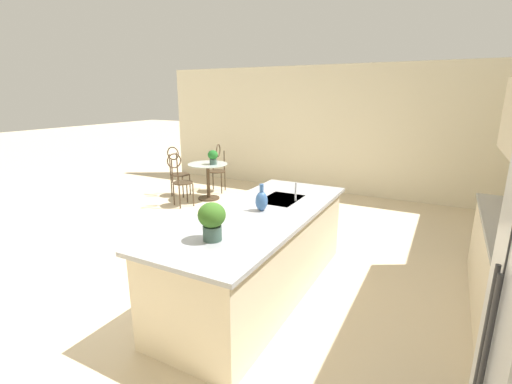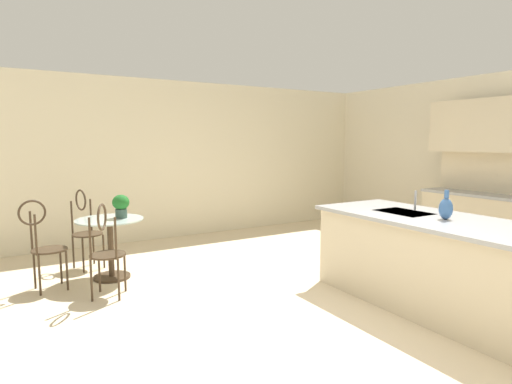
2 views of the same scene
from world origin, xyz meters
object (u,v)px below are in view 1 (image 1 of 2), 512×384
(chair_toward_desk, at_px, (178,169))
(vase_on_counter, at_px, (262,201))
(chair_by_island, at_px, (180,177))
(potted_plant_counter_far, at_px, (212,219))
(bistro_table, at_px, (208,178))
(potted_plant_on_table, at_px, (213,156))
(chair_near_window, at_px, (218,166))

(chair_toward_desk, relative_size, vase_on_counter, 3.62)
(chair_by_island, relative_size, chair_toward_desk, 1.00)
(potted_plant_counter_far, bearing_deg, bistro_table, -144.00)
(bistro_table, bearing_deg, vase_on_counter, 44.09)
(potted_plant_on_table, distance_m, vase_on_counter, 3.66)
(chair_by_island, xyz_separation_m, potted_plant_counter_far, (2.93, 2.79, 0.53))
(chair_by_island, xyz_separation_m, vase_on_counter, (2.03, 2.79, 0.46))
(chair_by_island, xyz_separation_m, potted_plant_on_table, (-0.66, 0.32, 0.33))
(potted_plant_counter_far, bearing_deg, chair_by_island, -136.36)
(potted_plant_on_table, bearing_deg, potted_plant_counter_far, 34.55)
(chair_toward_desk, xyz_separation_m, potted_plant_on_table, (-0.06, 0.87, 0.33))
(bistro_table, distance_m, potted_plant_counter_far, 4.49)
(chair_near_window, bearing_deg, chair_by_island, 0.35)
(chair_near_window, distance_m, vase_on_counter, 4.37)
(chair_near_window, xyz_separation_m, potted_plant_on_table, (0.64, 0.33, 0.33))
(bistro_table, xyz_separation_m, vase_on_counter, (2.70, 2.61, 0.58))
(potted_plant_on_table, bearing_deg, vase_on_counter, 42.57)
(potted_plant_on_table, bearing_deg, bistro_table, -92.25)
(vase_on_counter, bearing_deg, potted_plant_on_table, -137.43)
(chair_near_window, xyz_separation_m, chair_toward_desk, (0.70, -0.55, 0.00))
(chair_toward_desk, bearing_deg, bistro_table, 95.18)
(chair_near_window, height_order, potted_plant_counter_far, potted_plant_counter_far)
(bistro_table, relative_size, potted_plant_counter_far, 2.45)
(bistro_table, relative_size, chair_toward_desk, 0.77)
(chair_toward_desk, relative_size, potted_plant_on_table, 3.63)
(chair_near_window, bearing_deg, chair_toward_desk, -38.06)
(chair_toward_desk, relative_size, potted_plant_counter_far, 3.19)
(chair_by_island, height_order, vase_on_counter, vase_on_counter)
(chair_by_island, bearing_deg, potted_plant_on_table, 154.15)
(chair_by_island, relative_size, potted_plant_on_table, 3.63)
(potted_plant_counter_far, height_order, vase_on_counter, potted_plant_counter_far)
(bistro_table, xyz_separation_m, potted_plant_counter_far, (3.60, 2.61, 0.66))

